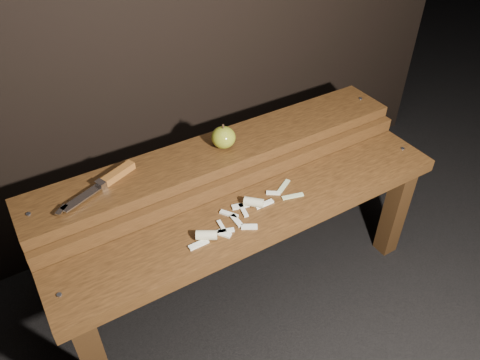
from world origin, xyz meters
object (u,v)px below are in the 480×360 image
bench_front_tier (262,229)px  apple (223,137)px  knife (109,179)px  bench_rear_tier (222,171)px

bench_front_tier → apple: bearing=87.7°
bench_front_tier → knife: 0.45m
knife → bench_rear_tier: bearing=-3.2°
bench_front_tier → knife: bearing=144.2°
bench_rear_tier → knife: bearing=176.8°
apple → knife: (-0.35, 0.01, -0.02)m
bench_front_tier → knife: (-0.34, 0.25, 0.16)m
bench_front_tier → apple: apple is taller
bench_front_tier → knife: size_ratio=4.87×
bench_front_tier → apple: size_ratio=15.39×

